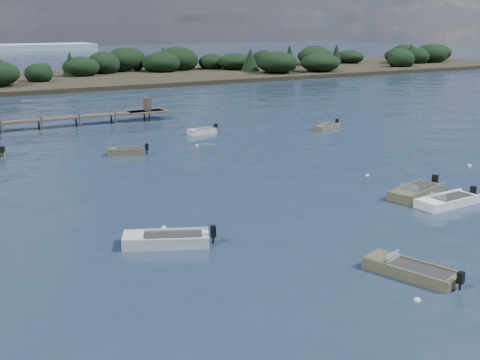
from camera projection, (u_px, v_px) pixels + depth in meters
ground at (88, 109)px, 82.42m from camera, size 400.00×400.00×0.00m
dinghy_near_olive at (410, 272)px, 29.11m from camera, size 2.93×4.88×1.17m
dinghy_mid_grey at (166, 242)px, 33.00m from camera, size 5.07×3.55×1.29m
tender_far_grey_b at (202, 132)px, 64.86m from camera, size 3.50×1.44×1.19m
dinghy_mid_white_a at (448, 203)px, 40.12m from camera, size 5.15×2.03×1.20m
dinghy_extra_a at (327, 128)px, 67.83m from camera, size 4.57×2.80×1.13m
dinghy_mid_white_b at (416, 193)px, 42.18m from camera, size 5.47×3.21×1.34m
tender_far_white at (126, 153)px, 54.92m from camera, size 3.67×2.48×1.25m
buoy_a at (417, 301)px, 26.49m from camera, size 0.32×0.32×0.32m
buoy_b at (474, 198)px, 41.66m from camera, size 0.32×0.32×0.32m
buoy_c at (164, 228)px, 35.68m from camera, size 0.32×0.32×0.32m
buoy_d at (470, 166)px, 50.80m from camera, size 0.32×0.32×0.32m
buoy_e at (197, 146)px, 58.95m from camera, size 0.32×0.32×0.32m
buoy_extra_a at (367, 176)px, 47.57m from camera, size 0.32×0.32×0.32m
far_headland at (151, 68)px, 127.44m from camera, size 190.00×40.00×5.80m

